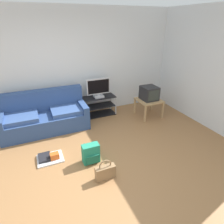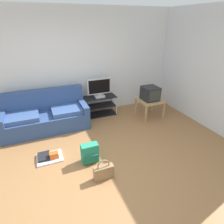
{
  "view_description": "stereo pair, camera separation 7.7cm",
  "coord_description": "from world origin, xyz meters",
  "px_view_note": "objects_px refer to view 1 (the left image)",
  "views": [
    {
      "loc": [
        -0.74,
        -2.4,
        2.34
      ],
      "look_at": [
        0.73,
        0.98,
        0.58
      ],
      "focal_mm": 30.44,
      "sensor_mm": 36.0,
      "label": 1
    },
    {
      "loc": [
        -0.66,
        -2.43,
        2.34
      ],
      "look_at": [
        0.73,
        0.98,
        0.58
      ],
      "focal_mm": 30.44,
      "sensor_mm": 36.0,
      "label": 2
    }
  ],
  "objects_px": {
    "tv_stand": "(99,106)",
    "flat_tv": "(98,88)",
    "handbag": "(105,172)",
    "floor_tray": "(50,158)",
    "side_table": "(149,102)",
    "crt_tv": "(149,93)",
    "backpack": "(91,154)",
    "couch": "(45,116)"
  },
  "relations": [
    {
      "from": "crt_tv",
      "to": "handbag",
      "type": "distance_m",
      "value": 2.61
    },
    {
      "from": "tv_stand",
      "to": "handbag",
      "type": "bearing_deg",
      "value": -107.28
    },
    {
      "from": "side_table",
      "to": "crt_tv",
      "type": "bearing_deg",
      "value": 90.0
    },
    {
      "from": "couch",
      "to": "floor_tray",
      "type": "height_order",
      "value": "couch"
    },
    {
      "from": "couch",
      "to": "tv_stand",
      "type": "distance_m",
      "value": 1.43
    },
    {
      "from": "couch",
      "to": "backpack",
      "type": "relative_size",
      "value": 5.23
    },
    {
      "from": "floor_tray",
      "to": "flat_tv",
      "type": "bearing_deg",
      "value": 43.32
    },
    {
      "from": "couch",
      "to": "handbag",
      "type": "distance_m",
      "value": 2.19
    },
    {
      "from": "handbag",
      "to": "floor_tray",
      "type": "xyz_separation_m",
      "value": [
        -0.78,
        0.85,
        -0.09
      ]
    },
    {
      "from": "tv_stand",
      "to": "side_table",
      "type": "distance_m",
      "value": 1.36
    },
    {
      "from": "crt_tv",
      "to": "handbag",
      "type": "bearing_deg",
      "value": -138.46
    },
    {
      "from": "couch",
      "to": "crt_tv",
      "type": "bearing_deg",
      "value": -8.02
    },
    {
      "from": "flat_tv",
      "to": "crt_tv",
      "type": "distance_m",
      "value": 1.34
    },
    {
      "from": "couch",
      "to": "tv_stand",
      "type": "bearing_deg",
      "value": 8.6
    },
    {
      "from": "handbag",
      "to": "floor_tray",
      "type": "height_order",
      "value": "handbag"
    },
    {
      "from": "tv_stand",
      "to": "side_table",
      "type": "relative_size",
      "value": 1.49
    },
    {
      "from": "couch",
      "to": "backpack",
      "type": "xyz_separation_m",
      "value": [
        0.62,
        -1.59,
        -0.14
      ]
    },
    {
      "from": "tv_stand",
      "to": "flat_tv",
      "type": "bearing_deg",
      "value": -90.0
    },
    {
      "from": "crt_tv",
      "to": "floor_tray",
      "type": "height_order",
      "value": "crt_tv"
    },
    {
      "from": "crt_tv",
      "to": "floor_tray",
      "type": "xyz_separation_m",
      "value": [
        -2.7,
        -0.85,
        -0.61
      ]
    },
    {
      "from": "handbag",
      "to": "tv_stand",
      "type": "bearing_deg",
      "value": 72.72
    },
    {
      "from": "couch",
      "to": "side_table",
      "type": "xyz_separation_m",
      "value": [
        2.62,
        -0.39,
        0.08
      ]
    },
    {
      "from": "backpack",
      "to": "couch",
      "type": "bearing_deg",
      "value": 83.77
    },
    {
      "from": "couch",
      "to": "backpack",
      "type": "bearing_deg",
      "value": -68.79
    },
    {
      "from": "crt_tv",
      "to": "handbag",
      "type": "height_order",
      "value": "crt_tv"
    },
    {
      "from": "side_table",
      "to": "backpack",
      "type": "height_order",
      "value": "side_table"
    },
    {
      "from": "backpack",
      "to": "handbag",
      "type": "distance_m",
      "value": 0.49
    },
    {
      "from": "couch",
      "to": "floor_tray",
      "type": "xyz_separation_m",
      "value": [
        -0.08,
        -1.22,
        -0.28
      ]
    },
    {
      "from": "flat_tv",
      "to": "floor_tray",
      "type": "distance_m",
      "value": 2.18
    },
    {
      "from": "crt_tv",
      "to": "tv_stand",
      "type": "bearing_deg",
      "value": 154.22
    },
    {
      "from": "couch",
      "to": "crt_tv",
      "type": "xyz_separation_m",
      "value": [
        2.62,
        -0.37,
        0.32
      ]
    },
    {
      "from": "side_table",
      "to": "floor_tray",
      "type": "distance_m",
      "value": 2.85
    },
    {
      "from": "side_table",
      "to": "handbag",
      "type": "height_order",
      "value": "side_table"
    },
    {
      "from": "handbag",
      "to": "floor_tray",
      "type": "relative_size",
      "value": 0.8
    },
    {
      "from": "floor_tray",
      "to": "couch",
      "type": "bearing_deg",
      "value": 86.27
    },
    {
      "from": "handbag",
      "to": "backpack",
      "type": "bearing_deg",
      "value": 100.48
    },
    {
      "from": "flat_tv",
      "to": "side_table",
      "type": "bearing_deg",
      "value": -25.54
    },
    {
      "from": "flat_tv",
      "to": "backpack",
      "type": "height_order",
      "value": "flat_tv"
    },
    {
      "from": "backpack",
      "to": "side_table",
      "type": "bearing_deg",
      "value": 3.44
    },
    {
      "from": "tv_stand",
      "to": "backpack",
      "type": "xyz_separation_m",
      "value": [
        -0.8,
        -1.8,
        -0.08
      ]
    },
    {
      "from": "side_table",
      "to": "handbag",
      "type": "relative_size",
      "value": 1.61
    },
    {
      "from": "flat_tv",
      "to": "backpack",
      "type": "bearing_deg",
      "value": -114.21
    }
  ]
}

